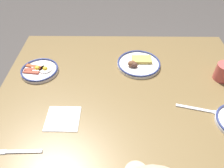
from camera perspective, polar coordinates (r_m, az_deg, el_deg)
name	(u,v)px	position (r m, az deg, el deg)	size (l,w,h in m)	color
ground_plane	(122,156)	(1.71, 2.67, -18.39)	(6.00, 6.00, 0.00)	#44403C
dining_table	(126,98)	(1.19, 3.65, -3.60)	(1.31, 1.00, 0.72)	brown
plate_near_main	(40,70)	(1.27, -18.54, 3.50)	(0.21, 0.21, 0.04)	white
plate_center_pancakes	(138,63)	(1.26, 6.99, 5.40)	(0.25, 0.25, 0.05)	white
coffee_mug	(224,72)	(1.29, 27.45, 2.94)	(0.09, 0.12, 0.09)	#BF4C47
paper_napkin	(63,119)	(1.01, -12.83, -8.87)	(0.15, 0.14, 0.00)	white
fork_near	(198,109)	(1.09, 21.77, -6.18)	(0.20, 0.07, 0.01)	silver
butter_knife	(12,152)	(0.97, -24.77, -15.92)	(0.23, 0.02, 0.01)	silver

